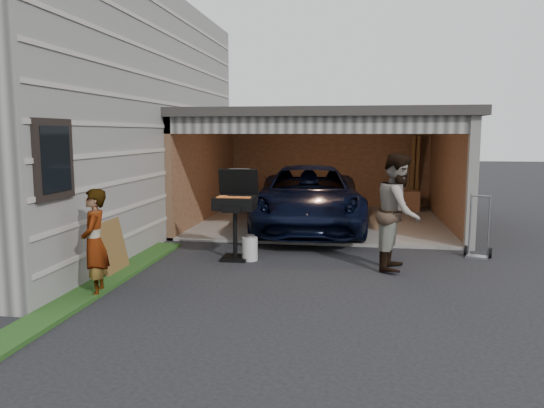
{
  "coord_description": "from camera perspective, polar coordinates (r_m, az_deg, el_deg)",
  "views": [
    {
      "loc": [
        1.6,
        -7.47,
        2.35
      ],
      "look_at": [
        0.19,
        1.39,
        1.15
      ],
      "focal_mm": 35.0,
      "sensor_mm": 36.0,
      "label": 1
    }
  ],
  "objects": [
    {
      "name": "house",
      "position": [
        13.77,
        -24.79,
        8.59
      ],
      "size": [
        7.0,
        11.0,
        5.5
      ],
      "primitive_type": "cube",
      "color": "#474744",
      "rests_on": "ground"
    },
    {
      "name": "hand_truck",
      "position": [
        10.85,
        21.28,
        -4.18
      ],
      "size": [
        0.53,
        0.48,
        1.2
      ],
      "rotation": [
        0.0,
        0.0,
        -0.34
      ],
      "color": "gray",
      "rests_on": "ground"
    },
    {
      "name": "woman",
      "position": [
        8.06,
        -18.55,
        -3.99
      ],
      "size": [
        0.53,
        0.66,
        1.57
      ],
      "primitive_type": "imported",
      "rotation": [
        0.0,
        0.0,
        -1.27
      ],
      "color": "silver",
      "rests_on": "ground"
    },
    {
      "name": "propane_tank",
      "position": [
        9.89,
        -2.4,
        -4.84
      ],
      "size": [
        0.31,
        0.31,
        0.44
      ],
      "primitive_type": "cylinder",
      "rotation": [
        0.0,
        0.0,
        -0.08
      ],
      "color": "beige",
      "rests_on": "ground"
    },
    {
      "name": "groundcover_strip",
      "position": [
        7.88,
        -21.05,
        -10.03
      ],
      "size": [
        0.5,
        8.0,
        0.06
      ],
      "primitive_type": "cube",
      "color": "#193814",
      "rests_on": "ground"
    },
    {
      "name": "plywood_panel",
      "position": [
        9.29,
        -16.74,
        -4.49
      ],
      "size": [
        0.23,
        0.82,
        0.9
      ],
      "primitive_type": "cube",
      "rotation": [
        0.0,
        -0.21,
        0.0
      ],
      "color": "brown",
      "rests_on": "ground"
    },
    {
      "name": "bbq_grill",
      "position": [
        9.86,
        -3.96,
        -0.28
      ],
      "size": [
        0.75,
        0.66,
        1.68
      ],
      "color": "black",
      "rests_on": "ground"
    },
    {
      "name": "ground",
      "position": [
        7.99,
        -2.97,
        -9.49
      ],
      "size": [
        80.0,
        80.0,
        0.0
      ],
      "primitive_type": "plane",
      "color": "black",
      "rests_on": "ground"
    },
    {
      "name": "garage",
      "position": [
        14.3,
        5.68,
        5.65
      ],
      "size": [
        6.8,
        6.3,
        2.9
      ],
      "color": "#605E59",
      "rests_on": "ground"
    },
    {
      "name": "man",
      "position": [
        9.39,
        13.44,
        -0.81
      ],
      "size": [
        0.94,
        1.11,
        2.02
      ],
      "primitive_type": "imported",
      "rotation": [
        0.0,
        0.0,
        1.37
      ],
      "color": "#50241F",
      "rests_on": "ground"
    },
    {
      "name": "minivan",
      "position": [
        12.82,
        3.93,
        0.44
      ],
      "size": [
        2.91,
        5.6,
        1.51
      ],
      "primitive_type": "imported",
      "rotation": [
        0.0,
        0.0,
        0.08
      ],
      "color": "black",
      "rests_on": "ground"
    }
  ]
}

